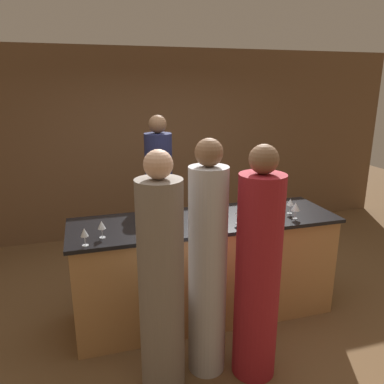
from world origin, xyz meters
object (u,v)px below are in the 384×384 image
object	(u,v)px
guest_0	(161,286)
wine_bottle_1	(263,208)
guest_1	(258,274)
wine_bottle_0	(147,206)
wine_bottle_2	(219,200)
guest_2	(208,268)
bartender	(160,204)

from	to	relation	value
guest_0	wine_bottle_1	bearing A→B (deg)	29.75
guest_1	wine_bottle_0	world-z (taller)	guest_1
guest_1	guest_0	bearing A→B (deg)	176.20
guest_1	wine_bottle_1	distance (m)	0.83
guest_0	wine_bottle_2	distance (m)	1.30
guest_2	wine_bottle_2	size ratio (longest dim) A/B	5.86
wine_bottle_1	wine_bottle_2	bearing A→B (deg)	132.59
guest_0	guest_2	xyz separation A→B (m)	(0.39, 0.10, 0.03)
bartender	guest_0	distance (m)	1.78
bartender	wine_bottle_2	xyz separation A→B (m)	(0.46, -0.77, 0.24)
guest_2	wine_bottle_1	distance (m)	0.94
guest_2	wine_bottle_1	world-z (taller)	guest_2
bartender	wine_bottle_2	size ratio (longest dim) A/B	5.98
guest_0	wine_bottle_0	xyz separation A→B (m)	(0.09, 1.07, 0.26)
wine_bottle_0	wine_bottle_1	xyz separation A→B (m)	(1.02, -0.43, 0.02)
guest_0	wine_bottle_1	xyz separation A→B (m)	(1.12, 0.64, 0.28)
bartender	wine_bottle_1	distance (m)	1.37
bartender	guest_1	bearing A→B (deg)	102.33
guest_0	guest_1	world-z (taller)	guest_1
bartender	guest_0	xyz separation A→B (m)	(-0.35, -1.75, -0.05)
guest_1	wine_bottle_2	world-z (taller)	guest_1
guest_0	guest_2	size ratio (longest dim) A/B	0.98
guest_2	wine_bottle_0	bearing A→B (deg)	106.64
guest_2	guest_0	bearing A→B (deg)	-165.92
guest_2	wine_bottle_2	xyz separation A→B (m)	(0.42, 0.88, 0.25)
wine_bottle_1	wine_bottle_2	size ratio (longest dim) A/B	0.93
guest_0	guest_1	xyz separation A→B (m)	(0.74, -0.05, 0.00)
wine_bottle_0	wine_bottle_2	bearing A→B (deg)	-7.55
wine_bottle_0	wine_bottle_2	distance (m)	0.72
wine_bottle_0	wine_bottle_2	world-z (taller)	wine_bottle_2
guest_0	bartender	bearing A→B (deg)	78.76
guest_0	wine_bottle_2	xyz separation A→B (m)	(0.81, 0.98, 0.28)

